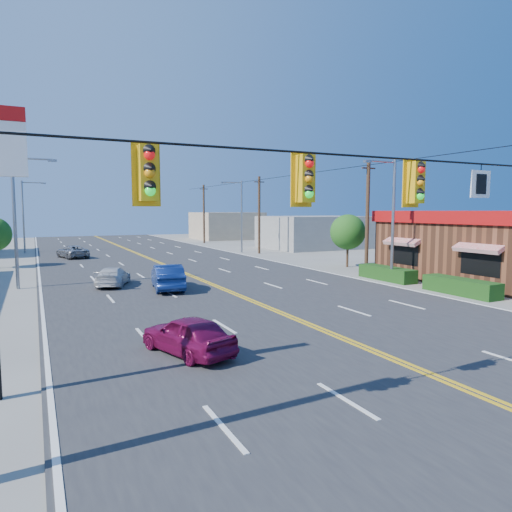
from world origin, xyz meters
name	(u,v)px	position (x,y,z in m)	size (l,w,h in m)	color
ground	(441,381)	(0.00, 0.00, 0.00)	(160.00, 160.00, 0.00)	gray
road	(202,281)	(0.00, 20.00, 0.03)	(20.00, 120.00, 0.06)	#2D2D30
signal_span	(445,204)	(-0.12, 0.00, 4.89)	(24.32, 0.34, 9.00)	#47301E
kfc	(510,244)	(19.90, 12.00, 2.38)	(16.30, 12.40, 4.70)	brown
streetlight_se	(391,214)	(10.79, 14.00, 4.51)	(2.55, 0.25, 8.00)	gray
streetlight_ne	(240,212)	(10.79, 38.00, 4.51)	(2.55, 0.25, 8.00)	gray
streetlight_sw	(18,214)	(-10.79, 22.00, 4.51)	(2.55, 0.25, 8.00)	gray
streetlight_nw	(25,212)	(-10.79, 48.00, 4.51)	(2.55, 0.25, 8.00)	gray
utility_pole_near	(367,218)	(12.20, 18.00, 4.20)	(0.28, 0.28, 8.40)	#47301E
utility_pole_mid	(259,215)	(12.20, 36.00, 4.20)	(0.28, 0.28, 8.40)	#47301E
utility_pole_far	(204,214)	(12.20, 54.00, 4.20)	(0.28, 0.28, 8.40)	#47301E
tree_kfc_rear	(348,232)	(13.50, 22.00, 2.93)	(2.94, 2.94, 4.41)	#47301E
bld_east_mid	(314,232)	(22.00, 40.00, 2.00)	(12.00, 10.00, 4.00)	gray
bld_east_far	(227,226)	(19.00, 62.00, 2.20)	(10.00, 10.00, 4.40)	tan
car_magenta	(188,336)	(-5.63, 5.27, 0.64)	(1.51, 3.74, 1.28)	maroon
car_blue	(168,278)	(-3.00, 17.57, 0.75)	(1.59, 4.56, 1.50)	navy
car_white	(113,277)	(-5.70, 20.39, 0.57)	(1.61, 3.96, 1.15)	silver
car_silver	(72,252)	(-6.68, 39.43, 0.62)	(2.05, 4.45, 1.24)	gray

